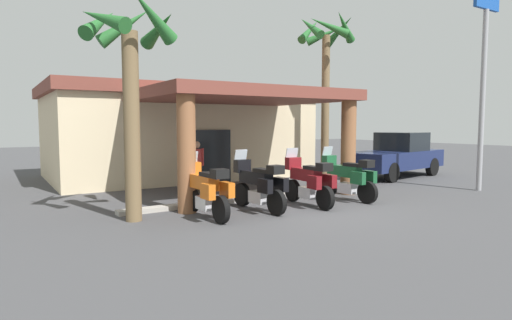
{
  "coord_description": "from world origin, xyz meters",
  "views": [
    {
      "loc": [
        -7.65,
        -8.82,
        2.33
      ],
      "look_at": [
        -0.25,
        2.39,
        1.2
      ],
      "focal_mm": 30.23,
      "sensor_mm": 36.0,
      "label": 1
    }
  ],
  "objects_px": {
    "motorcycle_orange": "(206,190)",
    "motorcycle_black": "(259,185)",
    "palm_tree_roadside": "(130,66)",
    "roadside_sign": "(485,50)",
    "pickup_truck_navy": "(397,156)",
    "palm_tree_near_portico": "(326,56)",
    "motorcycle_green": "(348,177)",
    "motel_building": "(180,131)",
    "pedestrian": "(197,163)",
    "motorcycle_maroon": "(309,181)"
  },
  "relations": [
    {
      "from": "motorcycle_orange",
      "to": "motorcycle_black",
      "type": "distance_m",
      "value": 1.59
    },
    {
      "from": "palm_tree_roadside",
      "to": "roadside_sign",
      "type": "bearing_deg",
      "value": -9.85
    },
    {
      "from": "pickup_truck_navy",
      "to": "palm_tree_near_portico",
      "type": "height_order",
      "value": "palm_tree_near_portico"
    },
    {
      "from": "palm_tree_roadside",
      "to": "palm_tree_near_portico",
      "type": "distance_m",
      "value": 9.72
    },
    {
      "from": "motorcycle_green",
      "to": "palm_tree_roadside",
      "type": "relative_size",
      "value": 0.42
    },
    {
      "from": "motel_building",
      "to": "motorcycle_orange",
      "type": "xyz_separation_m",
      "value": [
        -2.96,
        -8.38,
        -1.3
      ]
    },
    {
      "from": "motorcycle_orange",
      "to": "roadside_sign",
      "type": "bearing_deg",
      "value": -98.15
    },
    {
      "from": "motorcycle_orange",
      "to": "pedestrian",
      "type": "bearing_deg",
      "value": -23.12
    },
    {
      "from": "palm_tree_near_portico",
      "to": "roadside_sign",
      "type": "relative_size",
      "value": 0.94
    },
    {
      "from": "motel_building",
      "to": "pickup_truck_navy",
      "type": "height_order",
      "value": "motel_building"
    },
    {
      "from": "pedestrian",
      "to": "pickup_truck_navy",
      "type": "height_order",
      "value": "pickup_truck_navy"
    },
    {
      "from": "motorcycle_green",
      "to": "palm_tree_near_portico",
      "type": "distance_m",
      "value": 6.54
    },
    {
      "from": "motorcycle_maroon",
      "to": "motorcycle_green",
      "type": "height_order",
      "value": "same"
    },
    {
      "from": "motel_building",
      "to": "motorcycle_green",
      "type": "relative_size",
      "value": 5.43
    },
    {
      "from": "motorcycle_maroon",
      "to": "palm_tree_roadside",
      "type": "xyz_separation_m",
      "value": [
        -4.78,
        0.87,
        2.99
      ]
    },
    {
      "from": "pickup_truck_navy",
      "to": "palm_tree_near_portico",
      "type": "relative_size",
      "value": 0.79
    },
    {
      "from": "motel_building",
      "to": "palm_tree_roadside",
      "type": "relative_size",
      "value": 2.26
    },
    {
      "from": "palm_tree_near_portico",
      "to": "pedestrian",
      "type": "bearing_deg",
      "value": -178.23
    },
    {
      "from": "motel_building",
      "to": "motorcycle_green",
      "type": "bearing_deg",
      "value": -76.35
    },
    {
      "from": "motorcycle_maroon",
      "to": "roadside_sign",
      "type": "bearing_deg",
      "value": -95.68
    },
    {
      "from": "motorcycle_orange",
      "to": "motorcycle_green",
      "type": "bearing_deg",
      "value": -92.37
    },
    {
      "from": "motorcycle_black",
      "to": "palm_tree_near_portico",
      "type": "bearing_deg",
      "value": -59.84
    },
    {
      "from": "roadside_sign",
      "to": "pickup_truck_navy",
      "type": "bearing_deg",
      "value": 78.8
    },
    {
      "from": "motel_building",
      "to": "pickup_truck_navy",
      "type": "xyz_separation_m",
      "value": [
        7.84,
        -5.54,
        -1.07
      ]
    },
    {
      "from": "pedestrian",
      "to": "palm_tree_roadside",
      "type": "distance_m",
      "value": 5.09
    },
    {
      "from": "motorcycle_black",
      "to": "palm_tree_roadside",
      "type": "distance_m",
      "value": 4.43
    },
    {
      "from": "palm_tree_near_portico",
      "to": "motorcycle_maroon",
      "type": "bearing_deg",
      "value": -136.77
    },
    {
      "from": "motorcycle_orange",
      "to": "pedestrian",
      "type": "distance_m",
      "value": 4.0
    },
    {
      "from": "motel_building",
      "to": "palm_tree_roadside",
      "type": "bearing_deg",
      "value": -118.97
    },
    {
      "from": "motorcycle_black",
      "to": "motorcycle_maroon",
      "type": "relative_size",
      "value": 1.0
    },
    {
      "from": "motorcycle_green",
      "to": "roadside_sign",
      "type": "relative_size",
      "value": 0.3
    },
    {
      "from": "motel_building",
      "to": "pickup_truck_navy",
      "type": "distance_m",
      "value": 9.66
    },
    {
      "from": "pickup_truck_navy",
      "to": "motorcycle_maroon",
      "type": "bearing_deg",
      "value": -166.8
    },
    {
      "from": "motorcycle_orange",
      "to": "roadside_sign",
      "type": "relative_size",
      "value": 0.3
    },
    {
      "from": "pickup_truck_navy",
      "to": "motorcycle_green",
      "type": "bearing_deg",
      "value": -162.07
    },
    {
      "from": "motorcycle_orange",
      "to": "motorcycle_maroon",
      "type": "bearing_deg",
      "value": -93.79
    },
    {
      "from": "motorcycle_orange",
      "to": "palm_tree_near_portico",
      "type": "xyz_separation_m",
      "value": [
        7.47,
        3.87,
        4.39
      ]
    },
    {
      "from": "motorcycle_black",
      "to": "palm_tree_near_portico",
      "type": "relative_size",
      "value": 0.32
    },
    {
      "from": "pedestrian",
      "to": "pickup_truck_navy",
      "type": "relative_size",
      "value": 0.32
    },
    {
      "from": "motorcycle_maroon",
      "to": "roadside_sign",
      "type": "distance_m",
      "value": 8.05
    },
    {
      "from": "palm_tree_near_portico",
      "to": "roadside_sign",
      "type": "height_order",
      "value": "roadside_sign"
    },
    {
      "from": "pedestrian",
      "to": "palm_tree_near_portico",
      "type": "distance_m",
      "value": 7.21
    },
    {
      "from": "motel_building",
      "to": "motorcycle_maroon",
      "type": "bearing_deg",
      "value": -86.84
    },
    {
      "from": "motorcycle_maroon",
      "to": "pedestrian",
      "type": "height_order",
      "value": "pedestrian"
    },
    {
      "from": "motel_building",
      "to": "palm_tree_near_portico",
      "type": "height_order",
      "value": "palm_tree_near_portico"
    },
    {
      "from": "motorcycle_orange",
      "to": "palm_tree_roadside",
      "type": "height_order",
      "value": "palm_tree_roadside"
    },
    {
      "from": "motorcycle_orange",
      "to": "pickup_truck_navy",
      "type": "distance_m",
      "value": 11.17
    },
    {
      "from": "motorcycle_orange",
      "to": "motorcycle_green",
      "type": "relative_size",
      "value": 1.0
    },
    {
      "from": "palm_tree_roadside",
      "to": "pickup_truck_navy",
      "type": "bearing_deg",
      "value": 9.83
    },
    {
      "from": "pickup_truck_navy",
      "to": "roadside_sign",
      "type": "xyz_separation_m",
      "value": [
        -0.82,
        -4.16,
        3.91
      ]
    }
  ]
}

